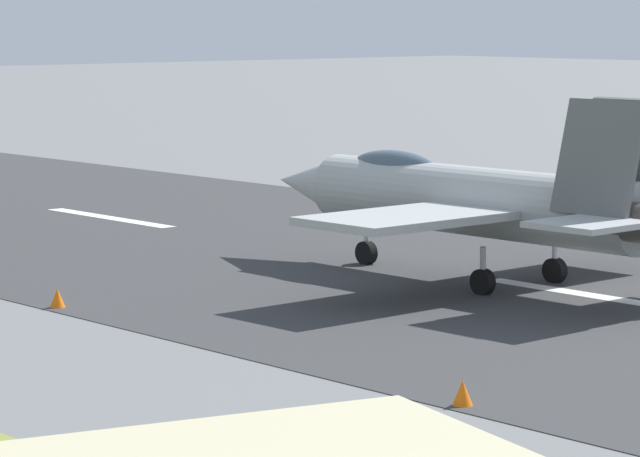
{
  "coord_description": "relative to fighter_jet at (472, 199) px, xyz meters",
  "views": [
    {
      "loc": [
        -30.3,
        36.89,
        8.01
      ],
      "look_at": [
        3.59,
        7.11,
        2.2
      ],
      "focal_mm": 93.49,
      "sensor_mm": 36.0,
      "label": 1
    }
  ],
  "objects": [
    {
      "name": "runway_strip",
      "position": [
        -4.05,
        -0.64,
        -2.5
      ],
      "size": [
        240.0,
        26.0,
        0.02
      ],
      "color": "#353537",
      "rests_on": "ground"
    },
    {
      "name": "marker_cone_near",
      "position": [
        -11.1,
        11.92,
        -2.24
      ],
      "size": [
        0.44,
        0.44,
        0.55
      ],
      "primitive_type": "cone",
      "color": "orange",
      "rests_on": "ground"
    },
    {
      "name": "marker_cone_mid",
      "position": [
        4.29,
        11.92,
        -2.24
      ],
      "size": [
        0.44,
        0.44,
        0.55
      ],
      "primitive_type": "cone",
      "color": "orange",
      "rests_on": "ground"
    },
    {
      "name": "fighter_jet",
      "position": [
        0.0,
        0.0,
        0.0
      ],
      "size": [
        16.49,
        13.66,
        5.71
      ],
      "color": "#A2A7A6",
      "rests_on": "ground"
    },
    {
      "name": "ground_plane",
      "position": [
        -4.03,
        -0.64,
        -2.51
      ],
      "size": [
        400.0,
        400.0,
        0.0
      ],
      "primitive_type": "plane",
      "color": "slate"
    }
  ]
}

